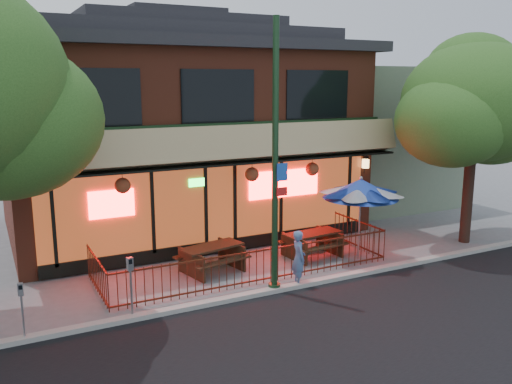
# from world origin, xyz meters

# --- Properties ---
(ground) EXTENTS (80.00, 80.00, 0.00)m
(ground) POSITION_xyz_m (0.00, 0.00, 0.00)
(ground) COLOR gray
(ground) RESTS_ON ground
(curb) EXTENTS (80.00, 0.25, 0.12)m
(curb) POSITION_xyz_m (0.00, -0.50, 0.06)
(curb) COLOR #999993
(curb) RESTS_ON ground
(restaurant_building) EXTENTS (12.96, 9.49, 8.05)m
(restaurant_building) POSITION_xyz_m (0.00, 7.11, 4.13)
(restaurant_building) COLOR brown
(restaurant_building) RESTS_ON ground
(neighbor_building) EXTENTS (6.00, 7.00, 6.00)m
(neighbor_building) POSITION_xyz_m (9.00, 7.70, 3.00)
(neighbor_building) COLOR slate
(neighbor_building) RESTS_ON ground
(patio_fence) EXTENTS (8.44, 2.62, 1.00)m
(patio_fence) POSITION_xyz_m (0.00, 0.50, 0.63)
(patio_fence) COLOR #491B0F
(patio_fence) RESTS_ON ground
(street_light) EXTENTS (0.43, 0.32, 7.00)m
(street_light) POSITION_xyz_m (0.00, -0.40, 3.15)
(street_light) COLOR #17341C
(street_light) RESTS_ON ground
(street_tree_right) EXTENTS (4.80, 4.80, 7.02)m
(street_tree_right) POSITION_xyz_m (8.04, 0.59, 4.96)
(street_tree_right) COLOR #2F2017
(street_tree_right) RESTS_ON ground
(picnic_table_left) EXTENTS (2.08, 1.76, 0.78)m
(picnic_table_left) POSITION_xyz_m (-0.90, 1.71, 0.51)
(picnic_table_left) COLOR #362213
(picnic_table_left) RESTS_ON ground
(picnic_table_right) EXTENTS (1.96, 1.57, 0.78)m
(picnic_table_right) POSITION_xyz_m (2.45, 1.56, 0.52)
(picnic_table_right) COLOR #392414
(picnic_table_right) RESTS_ON ground
(patio_umbrella) EXTENTS (2.29, 2.29, 2.62)m
(patio_umbrella) POSITION_xyz_m (3.60, 0.70, 2.23)
(patio_umbrella) COLOR gray
(patio_umbrella) RESTS_ON ground
(pedestrian) EXTENTS (0.48, 0.63, 1.54)m
(pedestrian) POSITION_xyz_m (0.77, -0.35, 0.77)
(pedestrian) COLOR #4D6A9A
(pedestrian) RESTS_ON ground
(parking_meter_near) EXTENTS (0.15, 0.14, 1.50)m
(parking_meter_near) POSITION_xyz_m (-3.79, -0.40, 1.02)
(parking_meter_near) COLOR gray
(parking_meter_near) RESTS_ON ground
(parking_meter_far) EXTENTS (0.12, 0.11, 1.32)m
(parking_meter_far) POSITION_xyz_m (-6.13, -0.48, 0.89)
(parking_meter_far) COLOR #A1A3A9
(parking_meter_far) RESTS_ON ground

